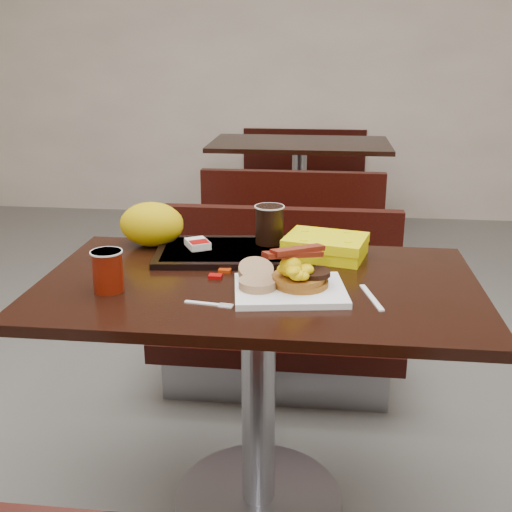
# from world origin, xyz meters

# --- Properties ---
(floor) EXTENTS (6.00, 7.00, 0.01)m
(floor) POSITION_xyz_m (0.00, 0.00, 0.00)
(floor) COLOR slate
(floor) RESTS_ON ground
(wall_back) EXTENTS (6.00, 0.01, 2.80)m
(wall_back) POSITION_xyz_m (0.00, 3.50, 1.40)
(wall_back) COLOR beige
(wall_back) RESTS_ON ground
(table_near) EXTENTS (1.20, 0.70, 0.75)m
(table_near) POSITION_xyz_m (0.00, 0.00, 0.38)
(table_near) COLOR black
(table_near) RESTS_ON floor
(bench_near_n) EXTENTS (1.00, 0.46, 0.72)m
(bench_near_n) POSITION_xyz_m (0.00, 0.70, 0.36)
(bench_near_n) COLOR black
(bench_near_n) RESTS_ON floor
(table_far) EXTENTS (1.20, 0.70, 0.75)m
(table_far) POSITION_xyz_m (0.00, 2.60, 0.38)
(table_far) COLOR black
(table_far) RESTS_ON floor
(bench_far_s) EXTENTS (1.00, 0.46, 0.72)m
(bench_far_s) POSITION_xyz_m (0.00, 1.90, 0.36)
(bench_far_s) COLOR black
(bench_far_s) RESTS_ON floor
(bench_far_n) EXTENTS (1.00, 0.46, 0.72)m
(bench_far_n) POSITION_xyz_m (0.00, 3.30, 0.36)
(bench_far_n) COLOR black
(bench_far_n) RESTS_ON floor
(platter) EXTENTS (0.32, 0.26, 0.02)m
(platter) POSITION_xyz_m (0.09, -0.08, 0.76)
(platter) COLOR white
(platter) RESTS_ON table_near
(pancake_stack) EXTENTS (0.17, 0.17, 0.03)m
(pancake_stack) POSITION_xyz_m (0.12, -0.06, 0.78)
(pancake_stack) COLOR #A05E1A
(pancake_stack) RESTS_ON platter
(sausage_patty) EXTENTS (0.11, 0.11, 0.01)m
(sausage_patty) POSITION_xyz_m (0.15, -0.06, 0.80)
(sausage_patty) COLOR black
(sausage_patty) RESTS_ON pancake_stack
(scrambled_eggs) EXTENTS (0.12, 0.11, 0.05)m
(scrambled_eggs) POSITION_xyz_m (0.09, -0.09, 0.82)
(scrambled_eggs) COLOR yellow
(scrambled_eggs) RESTS_ON pancake_stack
(bacon_strips) EXTENTS (0.19, 0.17, 0.01)m
(bacon_strips) POSITION_xyz_m (0.10, -0.07, 0.86)
(bacon_strips) COLOR #480A05
(bacon_strips) RESTS_ON scrambled_eggs
(muffin_bottom) EXTENTS (0.12, 0.12, 0.02)m
(muffin_bottom) POSITION_xyz_m (0.01, -0.09, 0.78)
(muffin_bottom) COLOR #A37D56
(muffin_bottom) RESTS_ON platter
(muffin_top) EXTENTS (0.12, 0.12, 0.06)m
(muffin_top) POSITION_xyz_m (-0.00, -0.03, 0.79)
(muffin_top) COLOR #A37D56
(muffin_top) RESTS_ON platter
(coffee_cup_near) EXTENTS (0.09, 0.09, 0.11)m
(coffee_cup_near) POSITION_xyz_m (-0.38, -0.12, 0.80)
(coffee_cup_near) COLOR maroon
(coffee_cup_near) RESTS_ON table_near
(fork) EXTENTS (0.13, 0.04, 0.00)m
(fork) POSITION_xyz_m (-0.12, -0.17, 0.75)
(fork) COLOR white
(fork) RESTS_ON table_near
(knife) EXTENTS (0.05, 0.17, 0.00)m
(knife) POSITION_xyz_m (0.30, -0.09, 0.75)
(knife) COLOR white
(knife) RESTS_ON table_near
(condiment_syrup) EXTENTS (0.04, 0.03, 0.01)m
(condiment_syrup) POSITION_xyz_m (-0.10, 0.06, 0.75)
(condiment_syrup) COLOR #A42A07
(condiment_syrup) RESTS_ON table_near
(condiment_ketchup) EXTENTS (0.04, 0.03, 0.01)m
(condiment_ketchup) POSITION_xyz_m (-0.12, 0.01, 0.75)
(condiment_ketchup) COLOR #8C0504
(condiment_ketchup) RESTS_ON table_near
(tray) EXTENTS (0.43, 0.33, 0.02)m
(tray) POSITION_xyz_m (-0.14, 0.21, 0.76)
(tray) COLOR black
(tray) RESTS_ON table_near
(hashbrown_sleeve_left) EXTENTS (0.10, 0.10, 0.02)m
(hashbrown_sleeve_left) POSITION_xyz_m (-0.21, 0.22, 0.78)
(hashbrown_sleeve_left) COLOR silver
(hashbrown_sleeve_left) RESTS_ON tray
(coffee_cup_far) EXTENTS (0.10, 0.10, 0.12)m
(coffee_cup_far) POSITION_xyz_m (0.00, 0.28, 0.83)
(coffee_cup_far) COLOR black
(coffee_cup_far) RESTS_ON tray
(clamshell) EXTENTS (0.27, 0.23, 0.06)m
(clamshell) POSITION_xyz_m (0.18, 0.23, 0.78)
(clamshell) COLOR #ECDD03
(clamshell) RESTS_ON table_near
(paper_bag) EXTENTS (0.25, 0.22, 0.14)m
(paper_bag) POSITION_xyz_m (-0.37, 0.27, 0.82)
(paper_bag) COLOR #D8AC07
(paper_bag) RESTS_ON table_near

